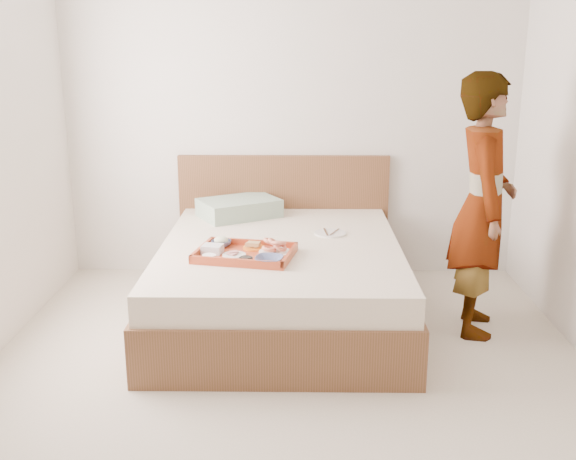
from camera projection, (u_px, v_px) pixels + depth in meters
The scene contains 17 objects.
ground at pixel (288, 392), 3.64m from camera, with size 3.50×4.00×0.01m, color beige.
wall_back at pixel (291, 110), 5.21m from camera, with size 3.50×0.01×2.60m, color silver.
wall_front at pixel (273, 310), 1.36m from camera, with size 3.50×0.01×2.60m, color silver.
bed at pixel (281, 281), 4.53m from camera, with size 1.65×2.00×0.53m, color brown.
headboard at pixel (284, 215), 5.40m from camera, with size 1.65×0.06×0.95m, color brown.
pillow at pixel (239, 208), 5.11m from camera, with size 0.56×0.38×0.13m, color #9BB49F.
tray at pixel (245, 253), 4.17m from camera, with size 0.58×0.42×0.05m, color #AD4C25.
prawn_plate at pixel (275, 252), 4.20m from camera, with size 0.20×0.20×0.01m, color white.
navy_bowl_big at pixel (269, 260), 4.01m from camera, with size 0.16×0.16×0.04m, color #16194C.
sauce_dish at pixel (246, 260), 4.02m from camera, with size 0.08×0.08×0.03m, color black.
meat_plate at pixel (234, 255), 4.15m from camera, with size 0.14×0.14×0.01m, color white.
bread_plate at pixel (254, 248), 4.29m from camera, with size 0.14×0.14×0.01m, color orange.
salad_bowl at pixel (221, 243), 4.34m from camera, with size 0.13×0.13×0.04m, color #16194C.
plastic_tub at pixel (212, 249), 4.20m from camera, with size 0.12×0.10×0.05m, color silver.
cheese_round at pixel (209, 257), 4.08m from camera, with size 0.08×0.08×0.03m, color white.
dinner_plate at pixel (330, 233), 4.67m from camera, with size 0.22×0.22×0.01m, color white.
person at pixel (483, 206), 4.22m from camera, with size 0.60×0.39×1.64m, color white.
Camera 1 is at (0.05, -3.26, 1.82)m, focal length 42.39 mm.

